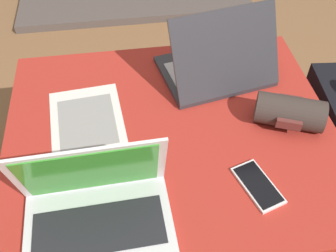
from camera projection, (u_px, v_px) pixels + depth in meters
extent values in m
plane|color=olive|center=(171.00, 211.00, 1.46)|extent=(14.00, 14.00, 0.00)
cube|color=maroon|center=(171.00, 207.00, 1.44)|extent=(0.91, 0.79, 0.05)
cube|color=#B22D23|center=(171.00, 171.00, 1.27)|extent=(0.95, 0.82, 0.39)
cube|color=silver|center=(99.00, 228.00, 0.91)|extent=(0.35, 0.24, 0.02)
cube|color=#232328|center=(99.00, 228.00, 0.90)|extent=(0.31, 0.14, 0.00)
cube|color=silver|center=(91.00, 170.00, 0.88)|extent=(0.35, 0.08, 0.22)
cube|color=green|center=(91.00, 172.00, 0.88)|extent=(0.31, 0.07, 0.20)
cube|color=#333338|center=(213.00, 71.00, 1.30)|extent=(0.38, 0.32, 0.02)
cube|color=#B2B2B7|center=(213.00, 67.00, 1.30)|extent=(0.32, 0.20, 0.00)
cube|color=#333338|center=(227.00, 53.00, 1.17)|extent=(0.35, 0.18, 0.23)
cube|color=white|center=(226.00, 53.00, 1.17)|extent=(0.31, 0.16, 0.21)
cube|color=white|center=(258.00, 185.00, 1.00)|extent=(0.11, 0.16, 0.01)
cube|color=black|center=(258.00, 184.00, 1.00)|extent=(0.10, 0.15, 0.00)
cube|color=black|center=(334.00, 139.00, 1.42)|extent=(0.21, 0.37, 0.42)
cube|color=silver|center=(87.00, 121.00, 1.16)|extent=(0.24, 0.31, 0.00)
cube|color=gray|center=(87.00, 121.00, 1.15)|extent=(0.18, 0.22, 0.00)
cylinder|color=#3D332D|center=(290.00, 112.00, 1.12)|extent=(0.21, 0.16, 0.09)
cube|color=brown|center=(290.00, 112.00, 1.12)|extent=(0.11, 0.13, 0.03)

